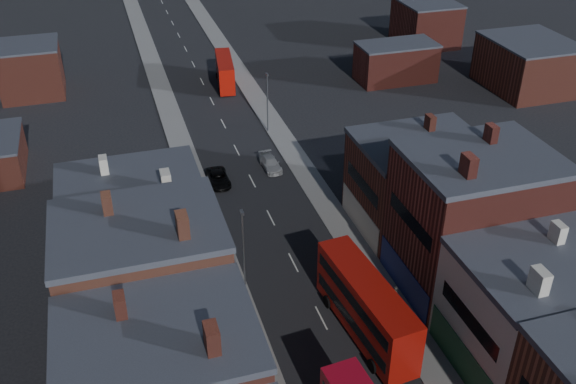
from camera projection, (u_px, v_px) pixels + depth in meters
pavement_west at (194, 181)px, 74.20m from camera, size 3.00×200.00×0.12m
pavement_east at (300, 165)px, 77.42m from camera, size 3.00×200.00×0.12m
lamp_post_2 at (243, 244)px, 55.79m from camera, size 0.25×0.70×8.12m
lamp_post_3 at (267, 99)px, 82.81m from camera, size 0.25×0.70×8.12m
bus_1 at (366, 306)px, 51.65m from camera, size 4.09×12.75×5.41m
bus_2 at (225, 71)px, 97.69m from camera, size 3.64×10.22×4.32m
car_2 at (219, 178)px, 73.43m from camera, size 2.30×4.93×1.37m
car_3 at (270, 163)px, 76.43m from camera, size 2.07×4.76×1.36m
ped_3 at (395, 296)px, 55.46m from camera, size 0.69×1.21×1.95m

